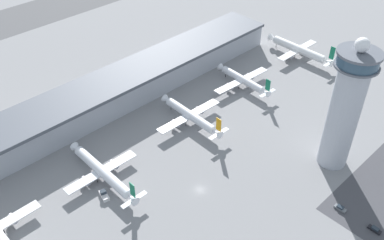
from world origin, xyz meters
The scene contains 10 objects.
ground_plane centered at (0.00, 0.00, 0.00)m, with size 1000.00×1000.00×0.00m, color gray.
terminal_building centered at (0.00, 70.00, 7.14)m, with size 221.28×25.00×14.09m.
control_tower centered at (51.14, -26.53, 27.83)m, with size 16.16×16.16×56.82m.
airplane_gate_charlie centered at (-23.54, 30.96, 3.92)m, with size 31.94×42.45×12.38m.
airplane_gate_delta centered at (26.48, 32.84, 4.39)m, with size 35.46×38.41×12.76m.
airplane_gate_echo centered at (67.34, 36.11, 4.22)m, with size 35.78×35.42×12.23m.
airplane_gate_foxtrot centered at (114.47, 34.13, 4.79)m, with size 32.50×43.45×14.43m.
service_truck_baggage centered at (-28.86, 22.88, 1.00)m, with size 3.66×6.02×2.87m.
car_white_wagon centered at (30.52, -43.04, 0.59)m, with size 1.90×4.51×1.51m.
car_blue_compact centered at (30.64, -56.61, 0.58)m, with size 1.82×4.79×1.50m.
Camera 1 is at (-81.92, -80.20, 123.51)m, focal length 40.00 mm.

